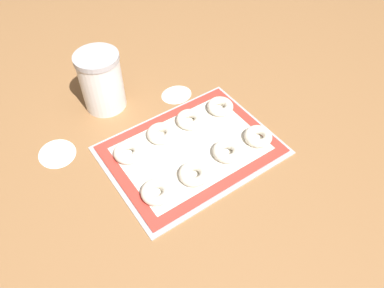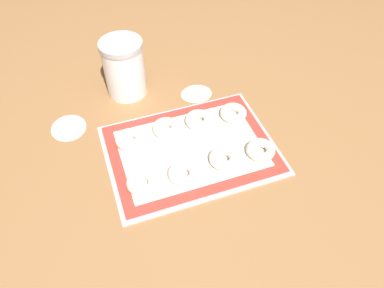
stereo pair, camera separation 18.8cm
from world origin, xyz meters
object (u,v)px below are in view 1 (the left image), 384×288
Objects in this scene: baking_tray at (192,149)px; bagel_front_far_right at (258,136)px; bagel_front_mid_right at (227,151)px; flour_canister at (101,81)px; bagel_front_mid_left at (194,174)px; bagel_back_far_left at (128,152)px; bagel_front_far_left at (157,192)px; bagel_back_far_right at (220,106)px; bagel_back_mid_right at (190,119)px; bagel_back_mid_left at (161,134)px.

baking_tray is 0.19m from bagel_front_far_right.
bagel_front_mid_right is 0.43m from flour_canister.
bagel_back_far_left is (-0.11, 0.16, 0.00)m from bagel_front_mid_left.
bagel_front_far_left is 1.00× the size of bagel_front_mid_right.
bagel_front_mid_right is at bearing -121.97° from bagel_back_far_right.
bagel_front_far_right reaches higher than baking_tray.
bagel_front_far_left is 1.00× the size of bagel_back_mid_right.
bagel_front_mid_left and bagel_back_mid_right have the same top height.
bagel_front_far_left is 0.44× the size of flour_canister.
bagel_front_far_right and bagel_back_far_right have the same top height.
bagel_back_mid_left is (-0.11, 0.16, 0.00)m from bagel_front_mid_right.
bagel_front_far_left is 0.40m from flour_canister.
flour_canister is (0.05, 0.40, 0.07)m from bagel_front_far_left.
baking_tray is 5.83× the size of bagel_back_mid_right.
bagel_front_far_left is at bearing -124.73° from bagel_back_mid_left.
baking_tray is 5.83× the size of bagel_back_far_right.
bagel_front_far_left is at bearing 176.37° from bagel_front_mid_left.
bagel_front_far_left is at bearing -153.93° from bagel_back_far_right.
bagel_front_far_left is at bearing -178.83° from bagel_front_mid_right.
bagel_back_mid_left is 0.21m from bagel_back_far_right.
baking_tray is at bearing 26.28° from bagel_front_far_left.
baking_tray is at bearing -59.26° from bagel_back_mid_left.
flour_canister reaches higher than baking_tray.
bagel_front_mid_right is at bearing -54.86° from bagel_back_mid_left.
baking_tray is at bearing 57.73° from bagel_front_mid_left.
bagel_front_mid_right is 0.16m from bagel_back_mid_right.
bagel_back_mid_right is (-0.12, 0.17, 0.00)m from bagel_front_far_right.
baking_tray is 0.10m from bagel_back_mid_left.
bagel_back_far_left is at bearing 154.42° from bagel_front_far_right.
bagel_front_mid_right and bagel_back_mid_right have the same top height.
bagel_back_far_right is at bearing 58.03° from bagel_front_mid_right.
bagel_front_far_left is 1.00× the size of bagel_back_mid_left.
bagel_front_far_right is at bearing -85.98° from bagel_back_far_right.
bagel_back_far_right is (0.16, 0.08, 0.02)m from baking_tray.
flour_canister is (-0.06, 0.23, 0.07)m from bagel_back_mid_left.
bagel_back_mid_left is at bearing -74.53° from flour_canister.
baking_tray is 5.83× the size of bagel_back_mid_left.
bagel_front_mid_left is 0.20m from bagel_back_far_left.
bagel_front_mid_left is 1.00× the size of bagel_front_mid_right.
baking_tray is at bearing -120.93° from bagel_back_mid_right.
bagel_front_mid_left is (0.11, -0.01, 0.00)m from bagel_front_far_left.
bagel_front_far_left is 0.34m from bagel_front_far_right.
bagel_front_mid_left and bagel_back_mid_left have the same top height.
bagel_front_far_right is 0.37m from bagel_back_far_left.
bagel_back_far_right is at bearing -1.91° from bagel_back_mid_left.
bagel_front_mid_right is at bearing 176.38° from bagel_front_far_right.
bagel_back_mid_left reaches higher than baking_tray.
bagel_front_far_left and bagel_back_mid_right have the same top height.
bagel_front_mid_left is at bearing -121.62° from bagel_back_mid_right.
bagel_front_far_right is 1.00× the size of bagel_back_far_right.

